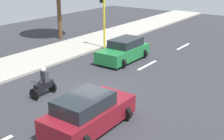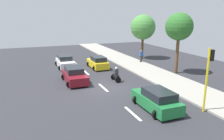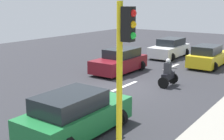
# 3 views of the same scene
# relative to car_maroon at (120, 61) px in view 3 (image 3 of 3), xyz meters

# --- Properties ---
(ground_plane) EXTENTS (40.00, 60.00, 0.10)m
(ground_plane) POSITION_rel_car_maroon_xyz_m (2.08, -2.60, -0.76)
(ground_plane) COLOR #2D2D33
(lane_stripe_north) EXTENTS (0.20, 2.40, 0.01)m
(lane_stripe_north) POSITION_rel_car_maroon_xyz_m (2.08, -8.60, -0.70)
(lane_stripe_north) COLOR white
(lane_stripe_north) RESTS_ON ground
(lane_stripe_mid) EXTENTS (0.20, 2.40, 0.01)m
(lane_stripe_mid) POSITION_rel_car_maroon_xyz_m (2.08, -2.60, -0.70)
(lane_stripe_mid) COLOR white
(lane_stripe_mid) RESTS_ON ground
(lane_stripe_south) EXTENTS (0.20, 2.40, 0.01)m
(lane_stripe_south) POSITION_rel_car_maroon_xyz_m (2.08, 3.40, -0.70)
(lane_stripe_south) COLOR white
(lane_stripe_south) RESTS_ON ground
(lane_stripe_far_south) EXTENTS (0.20, 2.40, 0.01)m
(lane_stripe_far_south) POSITION_rel_car_maroon_xyz_m (2.08, 9.40, -0.70)
(lane_stripe_far_south) COLOR white
(lane_stripe_far_south) RESTS_ON ground
(car_maroon) EXTENTS (2.26, 4.12, 1.52)m
(car_maroon) POSITION_rel_car_maroon_xyz_m (0.00, 0.00, 0.00)
(car_maroon) COLOR maroon
(car_maroon) RESTS_ON ground
(car_white) EXTENTS (2.27, 4.24, 1.52)m
(car_white) POSITION_rel_car_maroon_xyz_m (0.31, 6.83, 0.00)
(car_white) COLOR white
(car_white) RESTS_ON ground
(car_yellow_cab) EXTENTS (2.17, 3.92, 1.52)m
(car_yellow_cab) POSITION_rel_car_maroon_xyz_m (4.07, 4.92, -0.00)
(car_yellow_cab) COLOR yellow
(car_yellow_cab) RESTS_ON ground
(car_green) EXTENTS (2.27, 4.19, 1.52)m
(car_green) POSITION_rel_car_maroon_xyz_m (3.98, -8.59, 0.00)
(car_green) COLOR #1E7238
(car_green) RESTS_ON ground
(motorcycle) EXTENTS (0.60, 1.30, 1.53)m
(motorcycle) POSITION_rel_car_maroon_xyz_m (3.95, -1.19, -0.07)
(motorcycle) COLOR black
(motorcycle) RESTS_ON ground
(traffic_light_corner) EXTENTS (0.49, 0.24, 4.50)m
(traffic_light_corner) POSITION_rel_car_maroon_xyz_m (6.93, -10.16, 2.22)
(traffic_light_corner) COLOR yellow
(traffic_light_corner) RESTS_ON ground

